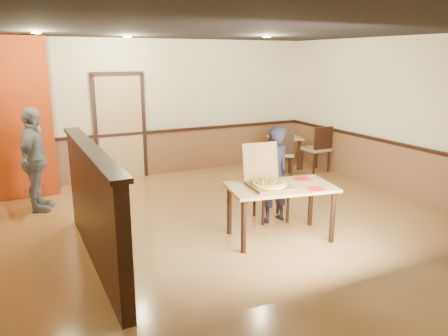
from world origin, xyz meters
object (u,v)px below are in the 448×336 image
object	(u,v)px
side_table	(284,144)
passerby	(35,160)
diner_chair	(270,185)
condiment	(284,134)
main_table	(280,193)
pizza_box	(268,181)
side_chair_left	(282,152)
side_chair_right	(318,147)
diner	(274,174)

from	to	relation	value
side_table	passerby	world-z (taller)	passerby
diner_chair	condiment	distance (m)	3.06
main_table	side_table	bearing A→B (deg)	65.94
condiment	pizza_box	bearing A→B (deg)	-127.00
side_chair_left	passerby	distance (m)	4.71
passerby	condiment	world-z (taller)	passerby
main_table	side_chair_right	world-z (taller)	side_chair_right
main_table	side_chair_right	bearing A→B (deg)	54.94
side_chair_right	condiment	xyz separation A→B (m)	(-0.58, 0.49, 0.24)
side_chair_left	pizza_box	xyz separation A→B (m)	(-1.98, -2.63, 0.30)
pizza_box	passerby	bearing A→B (deg)	141.96
side_table	side_chair_right	bearing A→B (deg)	-54.08
passerby	side_chair_right	bearing A→B (deg)	-70.50
side_chair_left	condiment	size ratio (longest dim) A/B	6.05
main_table	side_table	size ratio (longest dim) A/B	1.90
passerby	diner	bearing A→B (deg)	-103.85
condiment	side_table	bearing A→B (deg)	47.18
side_chair_left	diner	distance (m)	2.60
side_chair_right	main_table	bearing A→B (deg)	42.13
pizza_box	side_table	bearing A→B (deg)	59.07
main_table	diner_chair	distance (m)	0.80
diner_chair	side_table	world-z (taller)	diner_chair
main_table	diner	world-z (taller)	diner
side_chair_left	side_chair_right	bearing A→B (deg)	-151.72
passerby	main_table	bearing A→B (deg)	-113.09
diner_chair	passerby	size ratio (longest dim) A/B	0.57
side_table	condiment	distance (m)	0.31
diner_chair	side_chair_left	world-z (taller)	side_chair_left
main_table	side_chair_left	world-z (taller)	side_chair_left
side_chair_left	condiment	world-z (taller)	side_chair_left
diner_chair	side_chair_left	bearing A→B (deg)	62.92
side_table	condiment	bearing A→B (deg)	-132.82
side_chair_right	diner	xyz separation A→B (m)	(-2.48, -2.07, 0.19)
main_table	pizza_box	size ratio (longest dim) A/B	2.32
side_chair_left	side_table	world-z (taller)	side_chair_left
main_table	diner_chair	size ratio (longest dim) A/B	1.59
passerby	pizza_box	xyz separation A→B (m)	(2.72, -2.66, -0.02)
side_chair_right	side_table	size ratio (longest dim) A/B	1.25
pizza_box	side_chair_left	bearing A→B (deg)	59.32
main_table	diner	xyz separation A→B (m)	(0.26, 0.59, 0.09)
condiment	side_chair_left	bearing A→B (deg)	-126.95
diner_chair	side_chair_left	xyz separation A→B (m)	(1.51, 1.93, 0.00)
passerby	pizza_box	distance (m)	3.80
side_chair_right	diner	distance (m)	3.23
main_table	diner	size ratio (longest dim) A/B	1.04
main_table	condiment	xyz separation A→B (m)	(2.16, 3.15, 0.14)
diner	passerby	bearing A→B (deg)	-39.84
main_table	pizza_box	world-z (taller)	pizza_box
passerby	side_chair_left	bearing A→B (deg)	-70.44
side_chair_left	pizza_box	size ratio (longest dim) A/B	1.47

